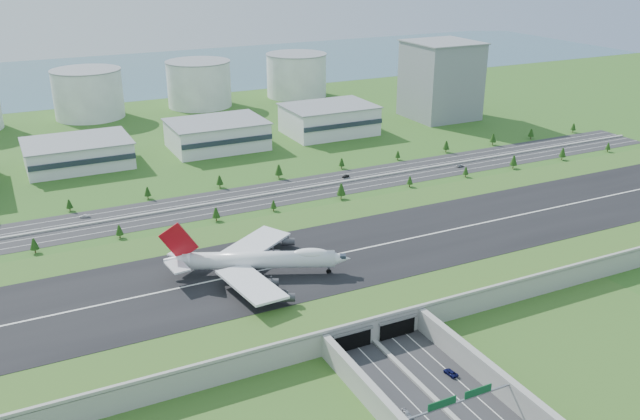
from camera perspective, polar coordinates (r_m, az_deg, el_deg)
name	(u,v)px	position (r m, az deg, el deg)	size (l,w,h in m)	color
ground	(310,279)	(266.29, -0.89, -5.84)	(1200.00, 1200.00, 0.00)	#36581B
airfield_deck	(310,270)	(264.34, -0.89, -5.05)	(520.00, 100.00, 9.20)	gray
sign_gantry_near	(460,402)	(194.07, 11.68, -15.58)	(38.70, 0.70, 9.80)	gray
north_expressway	(230,201)	(347.16, -7.62, 0.74)	(560.00, 36.00, 0.12)	#28282B
tree_row	(252,189)	(349.91, -5.77, 1.77)	(497.82, 48.61, 8.38)	#3D2819
hangar_mid_a	(78,154)	(421.84, -19.71, 4.50)	(58.00, 42.00, 15.00)	white
hangar_mid_b	(217,135)	(438.00, -8.66, 6.28)	(58.00, 42.00, 17.00)	white
hangar_mid_c	(329,120)	(467.02, 0.77, 7.61)	(58.00, 42.00, 19.00)	white
office_tower	(441,80)	(516.23, 10.13, 10.69)	(46.00, 46.00, 55.00)	gray
fuel_tank_b	(88,94)	(538.21, -18.94, 9.22)	(50.00, 50.00, 35.00)	silver
fuel_tank_c	(199,84)	(555.02, -10.14, 10.39)	(50.00, 50.00, 35.00)	silver
fuel_tank_d	(297,75)	(583.84, -1.99, 11.26)	(50.00, 50.00, 35.00)	silver
bay_water	(101,76)	(711.64, -18.00, 10.70)	(1200.00, 260.00, 0.06)	#3C6273
boeing_747	(258,260)	(250.37, -5.28, -4.20)	(65.28, 60.28, 21.58)	white
car_0	(407,414)	(197.72, 7.31, -16.66)	(1.89, 4.70, 1.60)	#BBBCC0
car_2	(451,373)	(215.59, 10.95, -13.30)	(2.34, 5.07, 1.41)	#0C0F3F
car_5	(346,176)	(378.78, 2.18, 2.85)	(1.53, 4.39, 1.44)	black
car_6	(460,166)	(405.28, 11.71, 3.67)	(2.22, 4.81, 1.34)	#9FA0A3
car_7	(84,216)	(342.68, -19.25, -0.48)	(1.94, 4.78, 1.39)	white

